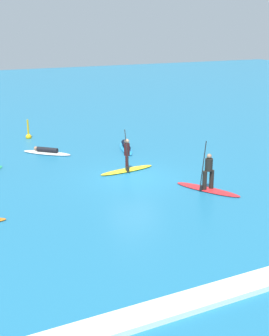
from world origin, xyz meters
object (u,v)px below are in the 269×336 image
object	(u,v)px
surfer_on_red_board	(208,181)
marker_buoy	(29,135)
surfer_on_white_board	(47,152)
surfer_on_blue_board	(126,147)
surfer_on_yellow_board	(127,164)

from	to	relation	value
surfer_on_red_board	marker_buoy	distance (m)	14.69
marker_buoy	surfer_on_red_board	bearing A→B (deg)	-70.37
marker_buoy	surfer_on_white_board	bearing A→B (deg)	-89.96
surfer_on_white_board	surfer_on_red_board	xyz separation A→B (m)	(4.93, -9.55, 0.34)
surfer_on_blue_board	surfer_on_red_board	bearing A→B (deg)	-161.54
marker_buoy	surfer_on_yellow_board	bearing A→B (deg)	-73.37
surfer_on_yellow_board	marker_buoy	world-z (taller)	surfer_on_yellow_board
surfer_on_white_board	surfer_on_yellow_board	size ratio (longest dim) A/B	0.85
surfer_on_red_board	surfer_on_white_board	bearing A→B (deg)	0.45
surfer_on_yellow_board	marker_buoy	bearing A→B (deg)	-80.22
surfer_on_yellow_board	surfer_on_red_board	bearing A→B (deg)	108.96
surfer_on_white_board	marker_buoy	distance (m)	4.29
surfer_on_white_board	surfer_on_blue_board	xyz separation A→B (m)	(4.67, -1.21, 0.05)
surfer_on_red_board	surfer_on_yellow_board	size ratio (longest dim) A/B	1.01
surfer_on_white_board	surfer_on_blue_board	bearing A→B (deg)	-150.13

